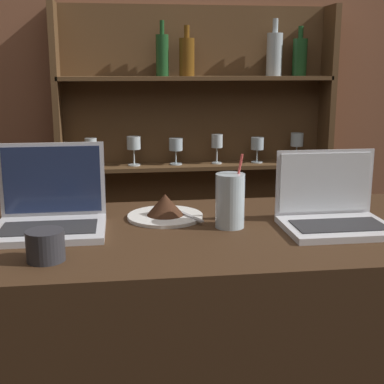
{
  "coord_description": "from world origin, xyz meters",
  "views": [
    {
      "loc": [
        -0.24,
        -1.07,
        1.48
      ],
      "look_at": [
        -0.04,
        0.37,
        1.14
      ],
      "focal_mm": 50.0,
      "sensor_mm": 36.0,
      "label": 1
    }
  ],
  "objects_px": {
    "laptop_near": "(51,212)",
    "laptop_far": "(333,212)",
    "water_glass": "(230,201)",
    "coffee_cup": "(45,246)",
    "cake_plate": "(165,209)"
  },
  "relations": [
    {
      "from": "laptop_far",
      "to": "coffee_cup",
      "type": "xyz_separation_m",
      "value": [
        -0.76,
        -0.17,
        -0.01
      ]
    },
    {
      "from": "water_glass",
      "to": "coffee_cup",
      "type": "relative_size",
      "value": 2.32
    },
    {
      "from": "cake_plate",
      "to": "water_glass",
      "type": "height_order",
      "value": "water_glass"
    },
    {
      "from": "laptop_far",
      "to": "water_glass",
      "type": "xyz_separation_m",
      "value": [
        -0.29,
        0.04,
        0.03
      ]
    },
    {
      "from": "laptop_near",
      "to": "laptop_far",
      "type": "bearing_deg",
      "value": -6.17
    },
    {
      "from": "laptop_near",
      "to": "water_glass",
      "type": "distance_m",
      "value": 0.5
    },
    {
      "from": "laptop_near",
      "to": "water_glass",
      "type": "bearing_deg",
      "value": -5.24
    },
    {
      "from": "laptop_far",
      "to": "cake_plate",
      "type": "xyz_separation_m",
      "value": [
        -0.46,
        0.15,
        -0.02
      ]
    },
    {
      "from": "cake_plate",
      "to": "coffee_cup",
      "type": "height_order",
      "value": "same"
    },
    {
      "from": "laptop_near",
      "to": "laptop_far",
      "type": "relative_size",
      "value": 1.02
    },
    {
      "from": "laptop_near",
      "to": "water_glass",
      "type": "height_order",
      "value": "laptop_near"
    },
    {
      "from": "water_glass",
      "to": "coffee_cup",
      "type": "bearing_deg",
      "value": -156.76
    },
    {
      "from": "water_glass",
      "to": "laptop_near",
      "type": "bearing_deg",
      "value": 174.76
    },
    {
      "from": "laptop_near",
      "to": "coffee_cup",
      "type": "relative_size",
      "value": 3.33
    },
    {
      "from": "laptop_far",
      "to": "coffee_cup",
      "type": "distance_m",
      "value": 0.78
    }
  ]
}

